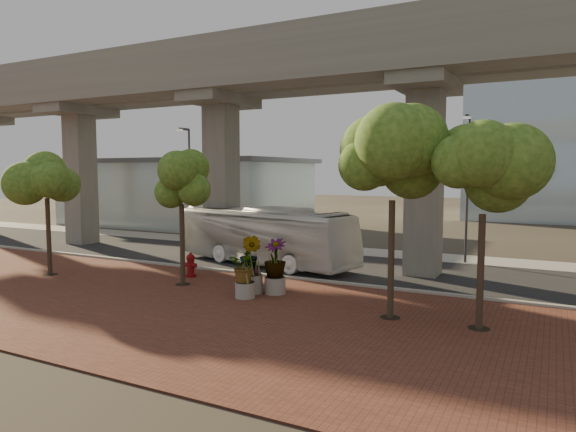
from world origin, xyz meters
The scene contains 18 objects.
ground centered at (0.00, 0.00, 0.00)m, with size 160.00×160.00×0.00m, color #322D25.
brick_plaza centered at (0.00, -8.00, 0.03)m, with size 70.00×13.00×0.06m, color brown.
asphalt_road centered at (0.00, 2.00, 0.02)m, with size 90.00×8.00×0.04m, color black.
curb_strip centered at (0.00, -2.00, 0.08)m, with size 70.00×0.25×0.16m, color #A2A096.
far_sidewalk centered at (0.00, 7.50, 0.03)m, with size 90.00×3.00×0.06m, color #A2A096.
transit_viaduct centered at (0.00, 2.00, 7.29)m, with size 72.00×5.60×12.40m.
station_pavilion centered at (-20.00, 16.00, 3.22)m, with size 23.00×13.00×6.30m.
transit_bus centered at (-2.45, 0.81, 1.58)m, with size 2.67×11.37×3.17m, color white.
fire_hydrant centered at (-3.76, -3.85, 0.62)m, with size 0.59×0.53×1.17m.
planter_front centered at (0.78, -6.14, 1.25)m, with size 1.78×1.78×1.96m.
planter_right centered at (1.50, -4.95, 1.45)m, with size 2.15×2.15×2.29m.
planter_left centered at (0.54, -5.34, 1.55)m, with size 2.23×2.23×2.45m.
street_tree_far_west centered at (-10.24, -6.66, 4.78)m, with size 3.32×3.32×6.26m.
street_tree_near_west centered at (-3.01, -5.37, 4.60)m, with size 3.24×3.24×6.04m.
street_tree_near_east centered at (6.77, -6.20, 5.31)m, with size 4.02×4.02×7.10m.
street_tree_far_east centered at (9.67, -6.09, 4.86)m, with size 3.76×3.76×6.53m.
streetlamp_west centered at (-11.22, 5.48, 4.72)m, with size 0.40×1.17×8.08m.
streetlamp_east centered at (7.38, 6.25, 4.73)m, with size 0.40×1.17×8.10m.
Camera 1 is at (11.69, -23.33, 5.13)m, focal length 32.00 mm.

